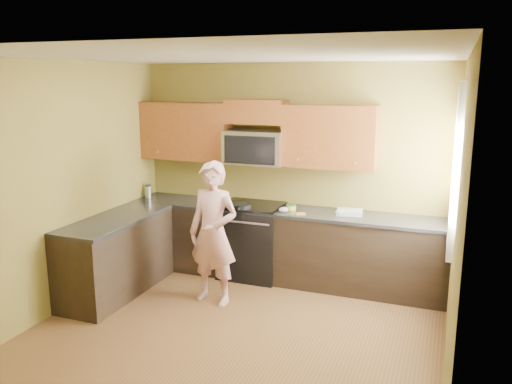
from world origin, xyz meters
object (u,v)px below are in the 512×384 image
at_px(stove, 252,240).
at_px(frying_pan, 241,208).
at_px(microwave, 255,164).
at_px(woman, 213,233).
at_px(butter_tub, 291,210).
at_px(travel_mug, 149,197).

distance_m(stove, frying_pan, 0.53).
xyz_separation_m(stove, frying_pan, (-0.06, -0.23, 0.47)).
xyz_separation_m(stove, microwave, (0.00, 0.12, 0.97)).
relative_size(woman, butter_tub, 13.42).
bearing_deg(microwave, frying_pan, -98.84).
distance_m(woman, frying_pan, 0.68).
xyz_separation_m(microwave, frying_pan, (-0.06, -0.36, -0.50)).
height_order(butter_tub, travel_mug, travel_mug).
bearing_deg(travel_mug, butter_tub, 1.05).
bearing_deg(frying_pan, woman, -110.55).
bearing_deg(microwave, butter_tub, -11.74).
bearing_deg(frying_pan, stove, 60.87).
distance_m(frying_pan, butter_tub, 0.62).
height_order(stove, travel_mug, travel_mug).
bearing_deg(stove, travel_mug, -179.27).
bearing_deg(stove, microwave, 90.00).
distance_m(microwave, frying_pan, 0.62).
xyz_separation_m(stove, travel_mug, (-1.50, -0.02, 0.45)).
distance_m(microwave, travel_mug, 1.60).
relative_size(woman, frying_pan, 3.59).
height_order(microwave, butter_tub, microwave).
relative_size(frying_pan, butter_tub, 3.74).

